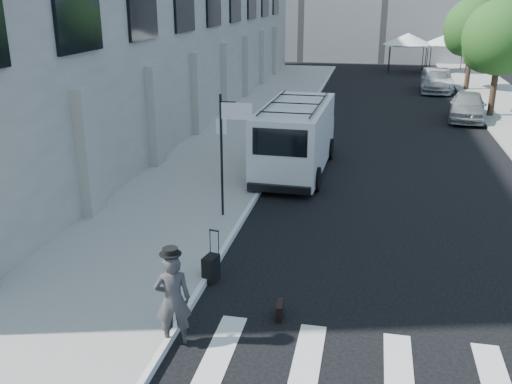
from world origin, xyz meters
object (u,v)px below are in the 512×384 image
at_px(suitcase, 211,269).
at_px(parked_car_a, 468,106).
at_px(parked_car_c, 436,81).
at_px(cargo_van, 296,137).
at_px(businessman, 173,300).
at_px(parked_car_b, 437,80).
at_px(briefcase, 280,310).

height_order(suitcase, parked_car_a, parked_car_a).
distance_m(suitcase, parked_car_c, 29.75).
bearing_deg(cargo_van, parked_car_c, 72.89).
height_order(suitcase, parked_car_c, parked_car_c).
distance_m(suitcase, parked_car_a, 21.22).
distance_m(businessman, cargo_van, 11.50).
bearing_deg(parked_car_b, briefcase, -104.69).
distance_m(suitcase, cargo_van, 9.06).
bearing_deg(parked_car_c, parked_car_b, 79.18).
bearing_deg(parked_car_a, businessman, -102.68).
bearing_deg(parked_car_b, parked_car_c, -108.14).
relative_size(briefcase, cargo_van, 0.07).
bearing_deg(briefcase, businessman, -149.30).
bearing_deg(parked_car_b, businessman, -107.36).
height_order(briefcase, parked_car_b, parked_car_b).
distance_m(businessman, briefcase, 2.31).
bearing_deg(cargo_van, briefcase, -82.26).
xyz_separation_m(parked_car_a, parked_car_b, (-0.66, 9.61, -0.02)).
height_order(suitcase, cargo_van, cargo_van).
xyz_separation_m(businessman, cargo_van, (0.70, 11.48, 0.36)).
height_order(businessman, parked_car_a, businessman).
bearing_deg(parked_car_c, parked_car_a, -82.02).
bearing_deg(businessman, parked_car_c, -126.11).
height_order(cargo_van, parked_car_c, cargo_van).
height_order(briefcase, parked_car_c, parked_car_c).
relative_size(cargo_van, parked_car_a, 1.53).
relative_size(businessman, suitcase, 1.54).
distance_m(briefcase, parked_car_c, 30.57).
bearing_deg(parked_car_b, suitcase, -108.46).
relative_size(briefcase, suitcase, 0.37).
bearing_deg(briefcase, suitcase, 140.82).
relative_size(briefcase, parked_car_c, 0.09).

